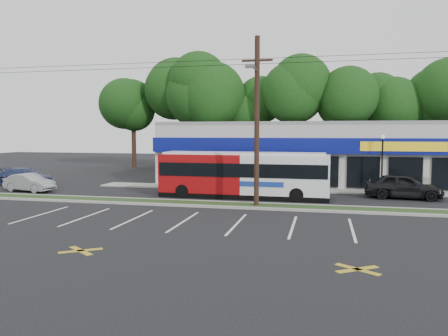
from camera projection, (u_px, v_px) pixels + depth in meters
name	position (u px, v px, depth m)	size (l,w,h in m)	color
ground	(203.00, 208.00, 25.69)	(120.00, 120.00, 0.00)	black
grass_strip	(208.00, 204.00, 26.65)	(40.00, 1.60, 0.12)	#213D19
curb_south	(204.00, 206.00, 25.83)	(40.00, 0.25, 0.14)	#9E9E93
curb_north	(211.00, 202.00, 27.48)	(40.00, 0.25, 0.14)	#9E9E93
sidewalk	(298.00, 190.00, 33.31)	(32.00, 2.20, 0.10)	#9E9E93
strip_mall	(308.00, 152.00, 39.70)	(25.00, 12.55, 5.30)	beige
utility_pole	(254.00, 116.00, 25.51)	(50.00, 2.77, 10.00)	black
lamp_post	(382.00, 157.00, 31.56)	(0.30, 0.30, 4.25)	black
tree_line	(299.00, 97.00, 49.35)	(46.76, 6.76, 11.83)	black
metrobus	(243.00, 174.00, 29.57)	(11.52, 2.59, 3.09)	maroon
car_dark	(404.00, 186.00, 29.15)	(2.00, 4.96, 1.69)	black
car_silver	(30.00, 183.00, 32.64)	(1.42, 4.07, 1.34)	#93979A
car_blue	(25.00, 177.00, 36.29)	(2.05, 5.04, 1.46)	navy
pedestrian_a	(256.00, 181.00, 32.50)	(0.60, 0.39, 1.65)	silver
pedestrian_b	(299.00, 183.00, 30.73)	(0.86, 0.67, 1.77)	#B8ABA6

